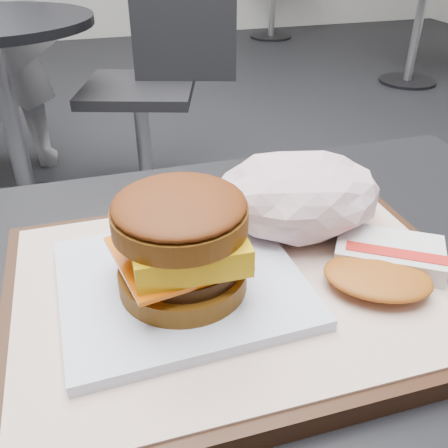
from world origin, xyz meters
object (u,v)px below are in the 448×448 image
(serving_tray, at_px, (239,289))
(crumpled_wrapper, at_px, (299,195))
(neighbor_table, at_px, (1,77))
(neighbor_chair, at_px, (155,75))
(hash_brown, at_px, (384,263))
(breakfast_sandwich, at_px, (182,253))

(serving_tray, distance_m, crumpled_wrapper, 0.11)
(neighbor_table, relative_size, neighbor_chair, 0.85)
(hash_brown, bearing_deg, serving_tray, 167.32)
(serving_tray, bearing_deg, neighbor_chair, 83.39)
(serving_tray, relative_size, neighbor_table, 0.51)
(breakfast_sandwich, relative_size, neighbor_chair, 0.22)
(hash_brown, height_order, neighbor_table, hash_brown)
(breakfast_sandwich, distance_m, hash_brown, 0.17)
(serving_tray, bearing_deg, crumpled_wrapper, 38.81)
(crumpled_wrapper, relative_size, neighbor_table, 0.21)
(breakfast_sandwich, height_order, neighbor_chair, breakfast_sandwich)
(crumpled_wrapper, xyz_separation_m, neighbor_table, (-0.44, 1.56, -0.27))
(crumpled_wrapper, bearing_deg, serving_tray, -141.19)
(serving_tray, xyz_separation_m, neighbor_chair, (0.19, 1.64, -0.27))
(neighbor_table, xyz_separation_m, neighbor_chair, (0.55, 0.02, -0.04))
(hash_brown, height_order, crumpled_wrapper, crumpled_wrapper)
(neighbor_chair, bearing_deg, hash_brown, -92.45)
(hash_brown, relative_size, neighbor_chair, 0.15)
(crumpled_wrapper, height_order, neighbor_table, crumpled_wrapper)
(serving_tray, xyz_separation_m, crumpled_wrapper, (0.08, 0.06, 0.04))
(breakfast_sandwich, relative_size, neighbor_table, 0.26)
(neighbor_chair, bearing_deg, crumpled_wrapper, -94.05)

